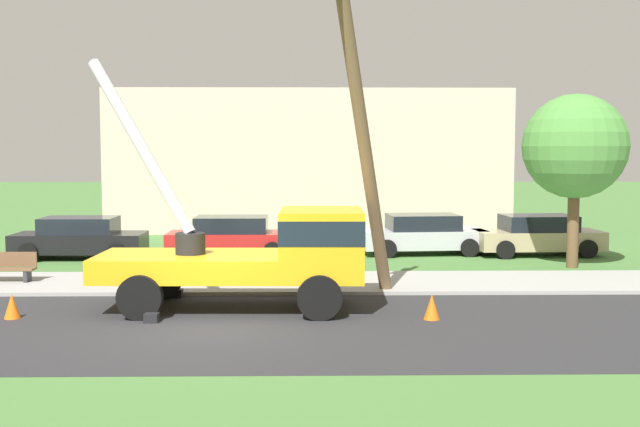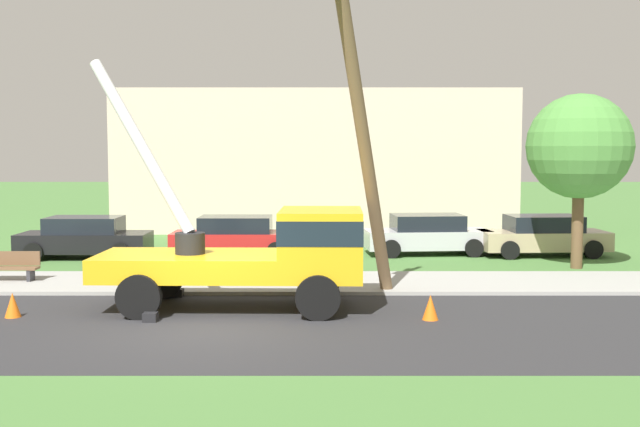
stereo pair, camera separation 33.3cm
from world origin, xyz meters
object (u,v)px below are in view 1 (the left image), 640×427
object	(u,v)px
park_bench	(6,268)
parked_sedan_silver	(423,234)
traffic_cone_ahead	(432,307)
roadside_tree_near	(575,147)
parked_sedan_red	(232,237)
traffic_cone_behind	(12,306)
parked_sedan_tan	(538,235)
parked_sedan_black	(80,238)
utility_truck	(266,249)
leaning_utility_pole	(361,123)

from	to	relation	value
park_bench	parked_sedan_silver	bearing A→B (deg)	26.27
traffic_cone_ahead	roadside_tree_near	xyz separation A→B (m)	(5.66, 7.47, 3.54)
traffic_cone_ahead	parked_sedan_red	size ratio (longest dim) A/B	0.13
roadside_tree_near	parked_sedan_silver	bearing A→B (deg)	142.23
traffic_cone_behind	parked_sedan_tan	xyz separation A→B (m)	(14.75, 10.14, 0.43)
parked_sedan_black	traffic_cone_ahead	bearing A→B (deg)	-42.96
roadside_tree_near	traffic_cone_ahead	bearing A→B (deg)	-127.17
utility_truck	park_bench	bearing A→B (deg)	155.49
leaning_utility_pole	roadside_tree_near	size ratio (longest dim) A/B	1.56
parked_sedan_red	roadside_tree_near	world-z (taller)	roadside_tree_near
park_bench	roadside_tree_near	bearing A→B (deg)	9.69
parked_sedan_tan	parked_sedan_black	bearing A→B (deg)	-177.97
parked_sedan_red	traffic_cone_ahead	bearing A→B (deg)	-61.88
leaning_utility_pole	traffic_cone_behind	size ratio (longest dim) A/B	15.30
traffic_cone_behind	leaning_utility_pole	bearing A→B (deg)	12.15
leaning_utility_pole	park_bench	distance (m)	10.75
parked_sedan_black	utility_truck	bearing A→B (deg)	-51.43
leaning_utility_pole	parked_sedan_black	distance (m)	12.60
parked_sedan_silver	roadside_tree_near	bearing A→B (deg)	-37.77
park_bench	utility_truck	bearing A→B (deg)	-24.51
utility_truck	traffic_cone_ahead	world-z (taller)	utility_truck
leaning_utility_pole	park_bench	size ratio (longest dim) A/B	5.35
parked_sedan_black	parked_sedan_silver	xyz separation A→B (m)	(11.96, 0.94, 0.00)
traffic_cone_ahead	parked_sedan_black	world-z (taller)	parked_sedan_black
parked_sedan_silver	parked_sedan_tan	distance (m)	4.05
leaning_utility_pole	parked_sedan_red	distance (m)	9.71
leaning_utility_pole	parked_sedan_tan	bearing A→B (deg)	50.83
leaning_utility_pole	roadside_tree_near	bearing A→B (deg)	37.77
parked_sedan_tan	traffic_cone_behind	bearing A→B (deg)	-145.50
parked_sedan_silver	park_bench	size ratio (longest dim) A/B	2.83
traffic_cone_behind	parked_sedan_red	distance (m)	10.56
traffic_cone_ahead	park_bench	xyz separation A→B (m)	(-11.09, 4.61, 0.18)
parked_sedan_tan	parked_sedan_silver	bearing A→B (deg)	174.72
leaning_utility_pole	parked_sedan_tan	xyz separation A→B (m)	(6.88, 8.44, -3.67)
utility_truck	traffic_cone_behind	bearing A→B (deg)	-170.12
parked_sedan_black	parked_sedan_tan	xyz separation A→B (m)	(16.00, 0.57, 0.00)
leaning_utility_pole	utility_truck	bearing A→B (deg)	-162.41
roadside_tree_near	parked_sedan_red	bearing A→B (deg)	166.84
traffic_cone_ahead	parked_sedan_red	bearing A→B (deg)	118.12
parked_sedan_black	roadside_tree_near	size ratio (longest dim) A/B	0.80
traffic_cone_behind	parked_sedan_red	size ratio (longest dim) A/B	0.13
park_bench	parked_sedan_tan	bearing A→B (deg)	19.32
utility_truck	park_bench	xyz separation A→B (m)	(-7.38, 3.37, -0.95)
traffic_cone_behind	parked_sedan_tan	distance (m)	17.91
utility_truck	park_bench	size ratio (longest dim) A/B	4.22
parked_sedan_black	traffic_cone_behind	bearing A→B (deg)	-82.61
traffic_cone_behind	parked_sedan_black	xyz separation A→B (m)	(-1.24, 9.57, 0.43)
traffic_cone_behind	roadside_tree_near	distance (m)	17.00
utility_truck	parked_sedan_black	world-z (taller)	utility_truck
leaning_utility_pole	roadside_tree_near	world-z (taller)	leaning_utility_pole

